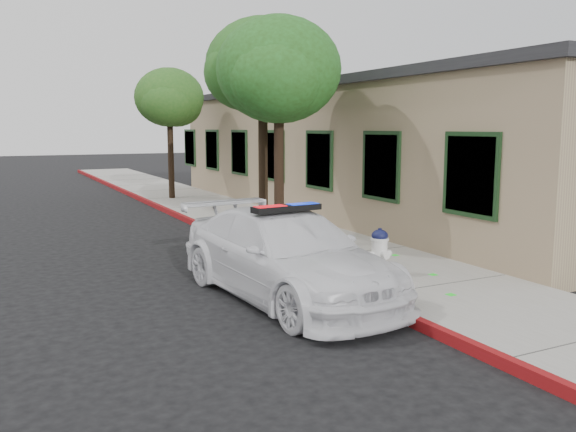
{
  "coord_description": "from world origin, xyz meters",
  "views": [
    {
      "loc": [
        -5.34,
        -7.86,
        2.86
      ],
      "look_at": [
        0.11,
        2.92,
        1.08
      ],
      "focal_mm": 37.32,
      "sensor_mm": 36.0,
      "label": 1
    }
  ],
  "objects_px": {
    "fire_hydrant": "(380,251)",
    "street_tree_far": "(170,100)",
    "clapboard_building": "(379,150)",
    "street_tree_near": "(279,75)",
    "street_tree_mid": "(263,72)",
    "police_car": "(287,255)"
  },
  "relations": [
    {
      "from": "street_tree_near",
      "to": "street_tree_far",
      "type": "relative_size",
      "value": 1.05
    },
    {
      "from": "police_car",
      "to": "street_tree_mid",
      "type": "xyz_separation_m",
      "value": [
        1.9,
        5.1,
        3.51
      ]
    },
    {
      "from": "clapboard_building",
      "to": "street_tree_near",
      "type": "relative_size",
      "value": 3.99
    },
    {
      "from": "street_tree_near",
      "to": "street_tree_far",
      "type": "bearing_deg",
      "value": 87.97
    },
    {
      "from": "fire_hydrant",
      "to": "clapboard_building",
      "type": "bearing_deg",
      "value": 54.87
    },
    {
      "from": "street_tree_mid",
      "to": "police_car",
      "type": "bearing_deg",
      "value": -110.44
    },
    {
      "from": "fire_hydrant",
      "to": "street_tree_mid",
      "type": "height_order",
      "value": "street_tree_mid"
    },
    {
      "from": "police_car",
      "to": "fire_hydrant",
      "type": "xyz_separation_m",
      "value": [
        2.01,
        0.15,
        -0.16
      ]
    },
    {
      "from": "clapboard_building",
      "to": "fire_hydrant",
      "type": "distance_m",
      "value": 9.79
    },
    {
      "from": "clapboard_building",
      "to": "fire_hydrant",
      "type": "height_order",
      "value": "clapboard_building"
    },
    {
      "from": "police_car",
      "to": "street_tree_far",
      "type": "height_order",
      "value": "street_tree_far"
    },
    {
      "from": "street_tree_mid",
      "to": "street_tree_far",
      "type": "distance_m",
      "value": 8.86
    },
    {
      "from": "street_tree_near",
      "to": "clapboard_building",
      "type": "bearing_deg",
      "value": 36.21
    },
    {
      "from": "police_car",
      "to": "fire_hydrant",
      "type": "distance_m",
      "value": 2.02
    },
    {
      "from": "clapboard_building",
      "to": "fire_hydrant",
      "type": "relative_size",
      "value": 24.08
    },
    {
      "from": "street_tree_near",
      "to": "street_tree_far",
      "type": "xyz_separation_m",
      "value": [
        0.36,
        10.24,
        -0.16
      ]
    },
    {
      "from": "fire_hydrant",
      "to": "street_tree_mid",
      "type": "relative_size",
      "value": 0.16
    },
    {
      "from": "fire_hydrant",
      "to": "street_tree_far",
      "type": "height_order",
      "value": "street_tree_far"
    },
    {
      "from": "street_tree_near",
      "to": "street_tree_mid",
      "type": "bearing_deg",
      "value": 80.98
    },
    {
      "from": "clapboard_building",
      "to": "police_car",
      "type": "relative_size",
      "value": 3.98
    },
    {
      "from": "police_car",
      "to": "street_tree_near",
      "type": "bearing_deg",
      "value": 60.45
    },
    {
      "from": "police_car",
      "to": "street_tree_near",
      "type": "relative_size",
      "value": 1.0
    }
  ]
}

